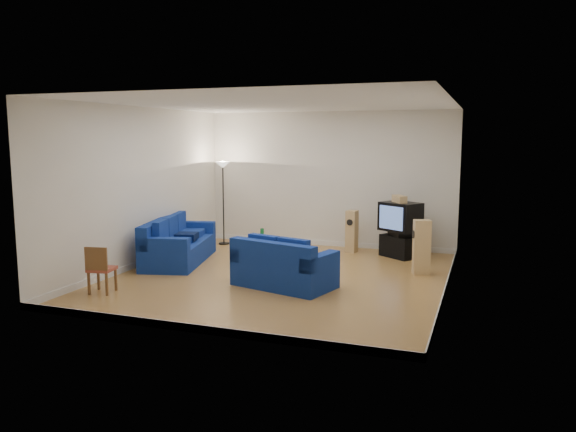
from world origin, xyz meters
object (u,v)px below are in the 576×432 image
(sofa_three_seat, at_px, (177,246))
(coffee_table, at_px, (275,248))
(tv_stand, at_px, (399,246))
(sofa_loveseat, at_px, (282,269))
(television, at_px, (400,217))

(sofa_three_seat, relative_size, coffee_table, 2.05)
(tv_stand, bearing_deg, sofa_three_seat, -118.76)
(sofa_three_seat, xyz_separation_m, sofa_loveseat, (2.79, -1.14, -0.01))
(television, bearing_deg, coffee_table, -111.40)
(sofa_three_seat, xyz_separation_m, television, (4.35, 2.01, 0.56))
(coffee_table, distance_m, television, 2.85)
(coffee_table, height_order, television, television)
(sofa_three_seat, xyz_separation_m, tv_stand, (4.32, 2.02, -0.10))
(sofa_three_seat, height_order, television, television)
(television, bearing_deg, tv_stand, -172.38)
(tv_stand, distance_m, television, 0.66)
(sofa_three_seat, relative_size, tv_stand, 3.20)
(sofa_loveseat, xyz_separation_m, television, (1.55, 3.15, 0.58))
(sofa_loveseat, xyz_separation_m, coffee_table, (-0.71, 1.51, 0.05))
(coffee_table, xyz_separation_m, tv_stand, (2.24, 1.65, -0.13))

